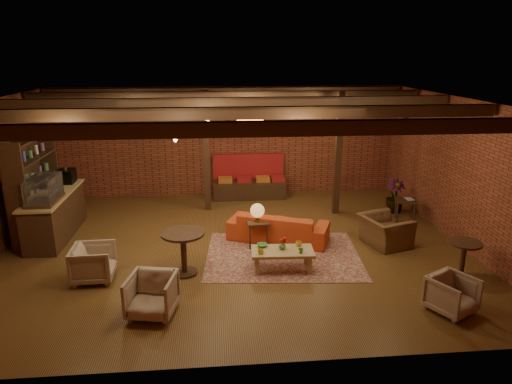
{
  "coord_description": "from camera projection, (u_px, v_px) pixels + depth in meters",
  "views": [
    {
      "loc": [
        -0.37,
        -9.31,
        4.14
      ],
      "look_at": [
        0.5,
        0.2,
        1.2
      ],
      "focal_mm": 32.0,
      "sensor_mm": 36.0,
      "label": 1
    }
  ],
  "objects": [
    {
      "name": "coffee_table",
      "position": [
        282.0,
        252.0,
        8.96
      ],
      "size": [
        1.25,
        0.67,
        0.67
      ],
      "rotation": [
        0.0,
        0.0,
        -0.05
      ],
      "color": "#A1814B",
      "rests_on": "floor"
    },
    {
      "name": "banquette",
      "position": [
        249.0,
        181.0,
        13.4
      ],
      "size": [
        2.1,
        0.7,
        1.0
      ],
      "primitive_type": null,
      "color": "#A41B1D",
      "rests_on": "ground"
    },
    {
      "name": "plant_counter",
      "position": [
        59.0,
        184.0,
        10.55
      ],
      "size": [
        0.35,
        0.39,
        0.3
      ],
      "primitive_type": "imported",
      "color": "#337F33",
      "rests_on": "service_counter"
    },
    {
      "name": "side_table_book",
      "position": [
        406.0,
        201.0,
        11.52
      ],
      "size": [
        0.63,
        0.63,
        0.59
      ],
      "rotation": [
        0.0,
        0.0,
        -0.29
      ],
      "color": "#321A10",
      "rests_on": "floor"
    },
    {
      "name": "wall_front",
      "position": [
        247.0,
        259.0,
        5.84
      ],
      "size": [
        10.0,
        0.02,
        3.2
      ],
      "primitive_type": "cube",
      "color": "brown",
      "rests_on": "ground"
    },
    {
      "name": "ceiling_spotlights",
      "position": [
        232.0,
        118.0,
        9.27
      ],
      "size": [
        6.4,
        4.4,
        0.28
      ],
      "primitive_type": null,
      "color": "black",
      "rests_on": "ceiling"
    },
    {
      "name": "shelving_hutch",
      "position": [
        35.0,
        186.0,
        10.42
      ],
      "size": [
        0.52,
        2.0,
        2.4
      ],
      "primitive_type": null,
      "color": "#321A10",
      "rests_on": "ground"
    },
    {
      "name": "armchair_a",
      "position": [
        93.0,
        261.0,
        8.55
      ],
      "size": [
        0.72,
        0.76,
        0.76
      ],
      "primitive_type": "imported",
      "rotation": [
        0.0,
        0.0,
        1.6
      ],
      "color": "beige",
      "rests_on": "floor"
    },
    {
      "name": "floor",
      "position": [
        234.0,
        247.0,
        10.11
      ],
      "size": [
        10.0,
        10.0,
        0.0
      ],
      "primitive_type": "plane",
      "color": "#3D270F",
      "rests_on": "ground"
    },
    {
      "name": "sofa",
      "position": [
        278.0,
        226.0,
        10.4
      ],
      "size": [
        2.41,
        1.67,
        0.66
      ],
      "primitive_type": "imported",
      "rotation": [
        0.0,
        0.0,
        2.75
      ],
      "color": "#C13E1A",
      "rests_on": "floor"
    },
    {
      "name": "round_table_right",
      "position": [
        464.0,
        254.0,
        8.63
      ],
      "size": [
        0.62,
        0.62,
        0.72
      ],
      "color": "#321A10",
      "rests_on": "floor"
    },
    {
      "name": "ceiling",
      "position": [
        232.0,
        101.0,
        9.17
      ],
      "size": [
        10.0,
        8.0,
        0.02
      ],
      "primitive_type": "cube",
      "color": "black",
      "rests_on": "wall_back"
    },
    {
      "name": "armchair_b",
      "position": [
        152.0,
        293.0,
        7.42
      ],
      "size": [
        0.86,
        0.82,
        0.76
      ],
      "primitive_type": "imported",
      "rotation": [
        0.0,
        0.0,
        -0.19
      ],
      "color": "beige",
      "rests_on": "floor"
    },
    {
      "name": "ceiling_beams",
      "position": [
        232.0,
        107.0,
        9.21
      ],
      "size": [
        9.8,
        6.4,
        0.22
      ],
      "primitive_type": null,
      "color": "#321A10",
      "rests_on": "ceiling"
    },
    {
      "name": "plant_tall",
      "position": [
        398.0,
        164.0,
        11.94
      ],
      "size": [
        1.63,
        1.63,
        2.65
      ],
      "primitive_type": "imported",
      "rotation": [
        0.0,
        0.0,
        0.1
      ],
      "color": "#4C7F4C",
      "rests_on": "floor"
    },
    {
      "name": "armchair_far",
      "position": [
        452.0,
        293.0,
        7.51
      ],
      "size": [
        0.89,
        0.87,
        0.69
      ],
      "primitive_type": "imported",
      "rotation": [
        0.0,
        0.0,
        0.51
      ],
      "color": "beige",
      "rests_on": "floor"
    },
    {
      "name": "service_counter",
      "position": [
        54.0,
        204.0,
        10.47
      ],
      "size": [
        0.8,
        2.5,
        1.6
      ],
      "primitive_type": null,
      "color": "#321A10",
      "rests_on": "ground"
    },
    {
      "name": "ceiling_pipe",
      "position": [
        230.0,
        109.0,
        10.8
      ],
      "size": [
        9.6,
        0.12,
        0.12
      ],
      "primitive_type": "cylinder",
      "rotation": [
        0.0,
        1.57,
        0.0
      ],
      "color": "black",
      "rests_on": "ceiling"
    },
    {
      "name": "post_right",
      "position": [
        338.0,
        154.0,
        11.79
      ],
      "size": [
        0.16,
        0.16,
        3.2
      ],
      "primitive_type": "cube",
      "color": "#321A10",
      "rests_on": "ground"
    },
    {
      "name": "round_table_left",
      "position": [
        183.0,
        246.0,
        8.73
      ],
      "size": [
        0.83,
        0.83,
        0.86
      ],
      "color": "#321A10",
      "rests_on": "floor"
    },
    {
      "name": "wall_right",
      "position": [
        459.0,
        172.0,
        10.07
      ],
      "size": [
        0.02,
        8.0,
        3.2
      ],
      "primitive_type": "cube",
      "color": "brown",
      "rests_on": "ground"
    },
    {
      "name": "rug",
      "position": [
        283.0,
        255.0,
        9.68
      ],
      "size": [
        3.4,
        2.71,
        0.01
      ],
      "primitive_type": "cube",
      "rotation": [
        0.0,
        0.0,
        -0.08
      ],
      "color": "maroon",
      "rests_on": "floor"
    },
    {
      "name": "service_sign",
      "position": [
        250.0,
        120.0,
        12.42
      ],
      "size": [
        0.86,
        0.06,
        0.3
      ],
      "primitive_type": "cube",
      "color": "#E75017",
      "rests_on": "ceiling"
    },
    {
      "name": "side_table_lamp",
      "position": [
        257.0,
        214.0,
        9.97
      ],
      "size": [
        0.5,
        0.5,
        0.98
      ],
      "rotation": [
        0.0,
        0.0,
        0.08
      ],
      "color": "#321A10",
      "rests_on": "floor"
    },
    {
      "name": "wall_back",
      "position": [
        228.0,
        142.0,
        13.45
      ],
      "size": [
        10.0,
        0.02,
        3.2
      ],
      "primitive_type": "cube",
      "color": "brown",
      "rests_on": "ground"
    },
    {
      "name": "armchair_right",
      "position": [
        385.0,
        226.0,
        10.1
      ],
      "size": [
        0.94,
        1.17,
        0.89
      ],
      "primitive_type": "imported",
      "rotation": [
        0.0,
        0.0,
        1.87
      ],
      "color": "brown",
      "rests_on": "floor"
    },
    {
      "name": "post_left",
      "position": [
        206.0,
        152.0,
        12.06
      ],
      "size": [
        0.16,
        0.16,
        3.2
      ],
      "primitive_type": "cube",
      "color": "#321A10",
      "rests_on": "ground"
    }
  ]
}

